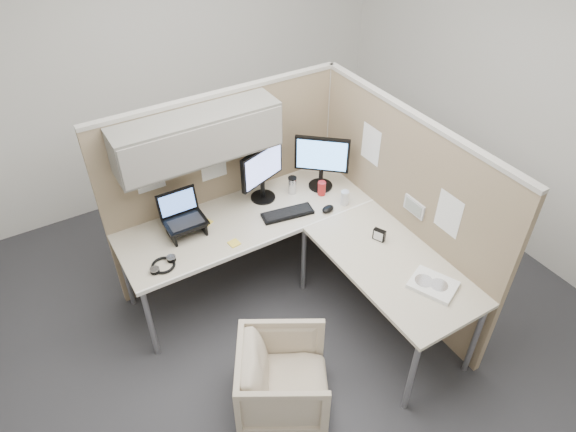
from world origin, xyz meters
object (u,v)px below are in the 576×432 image
desk (299,241)px  office_chair (283,376)px  keyboard (288,214)px  monitor_left (262,170)px

desk → office_chair: desk is taller
desk → keyboard: keyboard is taller
desk → monitor_left: size_ratio=4.29×
desk → office_chair: bearing=-128.4°
office_chair → monitor_left: 1.56m
desk → monitor_left: 0.64m
office_chair → keyboard: 1.24m
desk → keyboard: 0.28m
monitor_left → keyboard: 0.40m
monitor_left → desk: bearing=-109.6°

